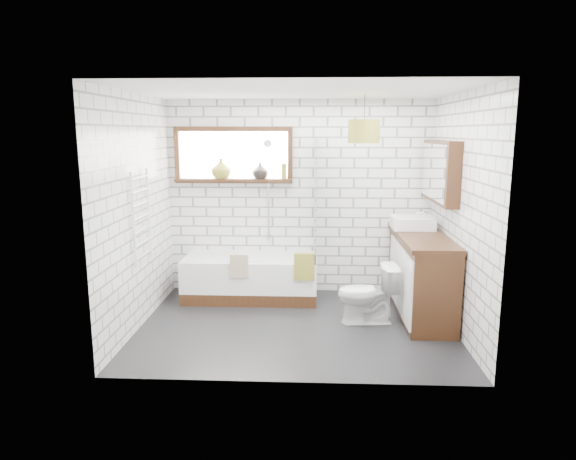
{
  "coord_description": "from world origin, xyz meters",
  "views": [
    {
      "loc": [
        0.16,
        -5.34,
        2.1
      ],
      "look_at": [
        -0.1,
        0.25,
        1.02
      ],
      "focal_mm": 32.0,
      "sensor_mm": 36.0,
      "label": 1
    }
  ],
  "objects_px": {
    "basin": "(412,223)",
    "vanity": "(421,274)",
    "toilet": "(367,294)",
    "pendant": "(364,131)",
    "bathtub": "(251,277)"
  },
  "relations": [
    {
      "from": "basin",
      "to": "toilet",
      "type": "height_order",
      "value": "basin"
    },
    {
      "from": "pendant",
      "to": "vanity",
      "type": "bearing_deg",
      "value": 1.25
    },
    {
      "from": "bathtub",
      "to": "toilet",
      "type": "bearing_deg",
      "value": -29.6
    },
    {
      "from": "bathtub",
      "to": "vanity",
      "type": "height_order",
      "value": "vanity"
    },
    {
      "from": "basin",
      "to": "pendant",
      "type": "distance_m",
      "value": 1.3
    },
    {
      "from": "bathtub",
      "to": "toilet",
      "type": "distance_m",
      "value": 1.6
    },
    {
      "from": "vanity",
      "to": "toilet",
      "type": "distance_m",
      "value": 0.74
    },
    {
      "from": "vanity",
      "to": "toilet",
      "type": "xyz_separation_m",
      "value": [
        -0.65,
        -0.32,
        -0.15
      ]
    },
    {
      "from": "vanity",
      "to": "basin",
      "type": "xyz_separation_m",
      "value": [
        -0.06,
        0.34,
        0.55
      ]
    },
    {
      "from": "vanity",
      "to": "toilet",
      "type": "height_order",
      "value": "vanity"
    },
    {
      "from": "basin",
      "to": "pendant",
      "type": "bearing_deg",
      "value": -151.41
    },
    {
      "from": "vanity",
      "to": "toilet",
      "type": "bearing_deg",
      "value": -153.9
    },
    {
      "from": "vanity",
      "to": "pendant",
      "type": "distance_m",
      "value": 1.77
    },
    {
      "from": "basin",
      "to": "pendant",
      "type": "relative_size",
      "value": 1.4
    },
    {
      "from": "basin",
      "to": "vanity",
      "type": "bearing_deg",
      "value": -79.85
    }
  ]
}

